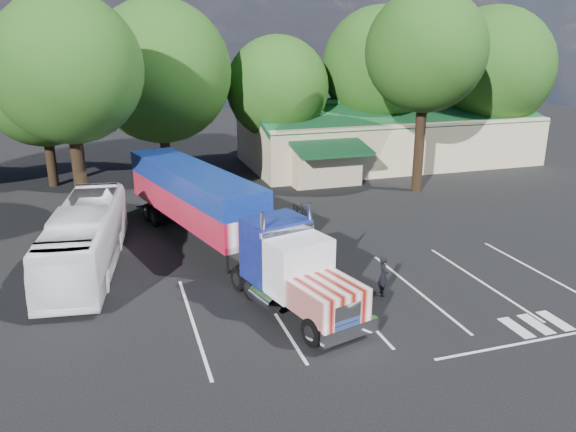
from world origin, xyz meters
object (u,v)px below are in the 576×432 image
object	(u,v)px
woman	(383,276)
bicycle	(300,208)
silver_sedan	(388,166)
tour_bus	(86,238)
semi_truck	(214,210)

from	to	relation	value
woman	bicycle	distance (m)	11.38
woman	silver_sedan	size ratio (longest dim) A/B	0.43
woman	tour_bus	size ratio (longest dim) A/B	0.16
semi_truck	silver_sedan	xyz separation A→B (m)	(16.23, 12.93, -1.66)
woman	silver_sedan	bearing A→B (deg)	-16.02
semi_truck	bicycle	bearing A→B (deg)	22.09
semi_truck	woman	distance (m)	9.05
bicycle	woman	bearing A→B (deg)	-96.48
semi_truck	woman	xyz separation A→B (m)	(5.83, -6.77, -1.45)
woman	silver_sedan	xyz separation A→B (m)	(10.40, 19.70, -0.21)
bicycle	tour_bus	world-z (taller)	tour_bus
semi_truck	bicycle	distance (m)	7.80
bicycle	silver_sedan	distance (m)	13.17
semi_truck	bicycle	xyz separation A→B (m)	(6.03, 4.60, -1.82)
semi_truck	bicycle	size ratio (longest dim) A/B	10.28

